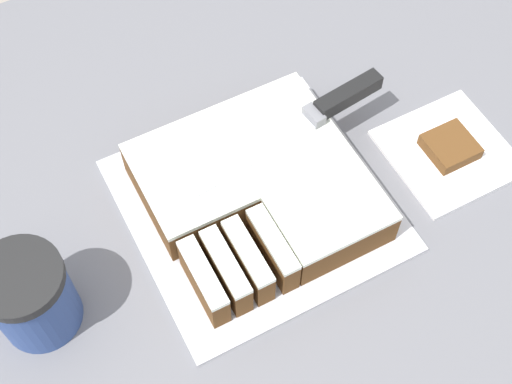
{
  "coord_description": "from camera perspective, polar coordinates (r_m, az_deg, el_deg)",
  "views": [
    {
      "loc": [
        -0.2,
        -0.39,
        1.76
      ],
      "look_at": [
        0.02,
        0.03,
        0.99
      ],
      "focal_mm": 50.0,
      "sensor_mm": 36.0,
      "label": 1
    }
  ],
  "objects": [
    {
      "name": "coffee_cup",
      "position": [
        0.85,
        -17.58,
        -7.97
      ],
      "size": [
        0.1,
        0.1,
        0.12
      ],
      "color": "#334C8C",
      "rests_on": "countertop"
    },
    {
      "name": "countertop",
      "position": [
        1.36,
        -0.2,
        -12.77
      ],
      "size": [
        1.4,
        1.1,
        0.96
      ],
      "color": "slate",
      "rests_on": "ground_plane"
    },
    {
      "name": "knife",
      "position": [
        0.94,
        5.42,
        6.57
      ],
      "size": [
        0.3,
        0.06,
        0.02
      ],
      "rotation": [
        0.0,
        0.0,
        3.26
      ],
      "color": "silver",
      "rests_on": "cake"
    },
    {
      "name": "paper_napkin",
      "position": [
        1.01,
        15.11,
        3.12
      ],
      "size": [
        0.16,
        0.16,
        0.01
      ],
      "color": "white",
      "rests_on": "countertop"
    },
    {
      "name": "brownie",
      "position": [
        1.0,
        15.27,
        3.53
      ],
      "size": [
        0.06,
        0.06,
        0.02
      ],
      "color": "brown",
      "rests_on": "paper_napkin"
    },
    {
      "name": "cake",
      "position": [
        0.91,
        0.11,
        0.32
      ],
      "size": [
        0.26,
        0.26,
        0.06
      ],
      "color": "brown",
      "rests_on": "cake_board"
    },
    {
      "name": "cake_board",
      "position": [
        0.93,
        -0.0,
        -1.03
      ],
      "size": [
        0.32,
        0.32,
        0.01
      ],
      "color": "silver",
      "rests_on": "countertop"
    }
  ]
}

